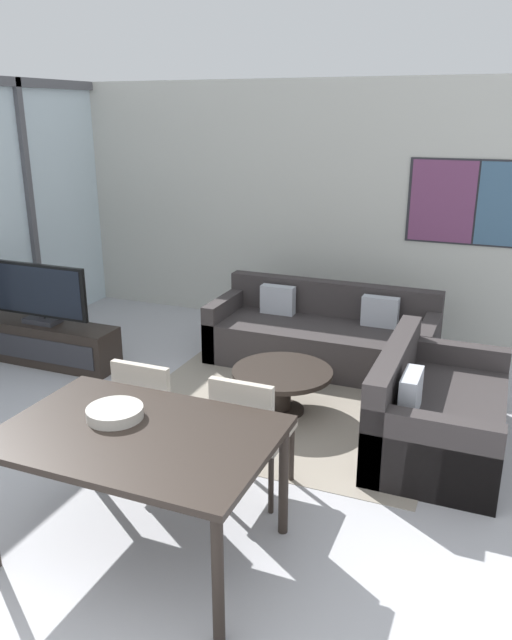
# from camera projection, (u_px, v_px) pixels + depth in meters

# --- Properties ---
(wall_back) EXTENTS (7.86, 0.09, 2.80)m
(wall_back) POSITION_uv_depth(u_px,v_px,m) (356.00, 210.00, 6.99)
(wall_back) COLOR silver
(wall_back) RESTS_ON ground_plane
(area_rug) EXTENTS (2.57, 2.03, 0.01)m
(area_rug) POSITION_uv_depth(u_px,v_px,m) (282.00, 411.00, 5.37)
(area_rug) COLOR gray
(area_rug) RESTS_ON ground_plane
(tv_console) EXTENTS (1.60, 0.40, 0.43)m
(tv_console) POSITION_uv_depth(u_px,v_px,m) (45.00, 343.00, 6.36)
(tv_console) COLOR black
(tv_console) RESTS_ON ground_plane
(television) EXTENTS (1.11, 0.20, 0.61)m
(television) POSITION_uv_depth(u_px,v_px,m) (39.00, 294.00, 6.19)
(television) COLOR #2D2D33
(television) RESTS_ON tv_console
(sofa_main) EXTENTS (2.25, 0.90, 0.78)m
(sofa_main) POSITION_uv_depth(u_px,v_px,m) (323.00, 337.00, 6.36)
(sofa_main) COLOR #383333
(sofa_main) RESTS_ON ground_plane
(sofa_side) EXTENTS (0.90, 1.57, 0.78)m
(sofa_side) POSITION_uv_depth(u_px,v_px,m) (430.00, 414.00, 4.75)
(sofa_side) COLOR #383333
(sofa_side) RESTS_ON ground_plane
(coffee_table) EXTENTS (0.85, 0.85, 0.38)m
(coffee_table) POSITION_uv_depth(u_px,v_px,m) (282.00, 381.00, 5.28)
(coffee_table) COLOR black
(coffee_table) RESTS_ON ground_plane
(dining_table) EXTENTS (1.52, 1.03, 0.78)m
(dining_table) POSITION_uv_depth(u_px,v_px,m) (138.00, 444.00, 3.47)
(dining_table) COLOR black
(dining_table) RESTS_ON ground_plane
(dining_chair_left) EXTENTS (0.46, 0.46, 0.88)m
(dining_chair_left) POSITION_uv_depth(u_px,v_px,m) (153.00, 408.00, 4.31)
(dining_chair_left) COLOR #B2A899
(dining_chair_left) RESTS_ON ground_plane
(dining_chair_centre) EXTENTS (0.46, 0.46, 0.88)m
(dining_chair_centre) POSITION_uv_depth(u_px,v_px,m) (249.00, 427.00, 4.04)
(dining_chair_centre) COLOR #B2A899
(dining_chair_centre) RESTS_ON ground_plane
(fruit_bowl) EXTENTS (0.33, 0.33, 0.07)m
(fruit_bowl) POSITION_uv_depth(u_px,v_px,m) (115.00, 412.00, 3.58)
(fruit_bowl) COLOR #B7B2A8
(fruit_bowl) RESTS_ON dining_table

